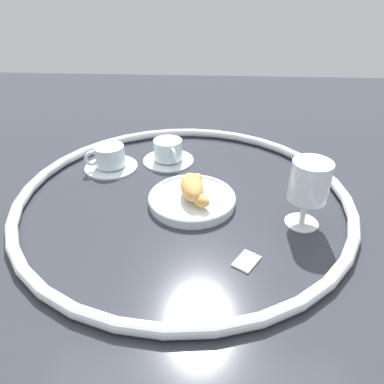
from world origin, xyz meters
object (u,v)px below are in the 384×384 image
at_px(sugar_packet, 247,260).
at_px(croissant_large, 193,187).
at_px(coffee_cup_far, 168,153).
at_px(juice_glass_left, 309,184).
at_px(coffee_cup_near, 110,159).
at_px(pastry_plate, 192,199).

bearing_deg(sugar_packet, croissant_large, -117.19).
relative_size(croissant_large, sugar_packet, 2.70).
distance_m(croissant_large, sugar_packet, 0.21).
xyz_separation_m(croissant_large, coffee_cup_far, (-0.20, -0.08, -0.01)).
relative_size(croissant_large, coffee_cup_far, 0.99).
bearing_deg(coffee_cup_far, juice_glass_left, 49.46).
xyz_separation_m(coffee_cup_near, sugar_packet, (0.34, 0.33, -0.02)).
height_order(croissant_large, sugar_packet, croissant_large).
bearing_deg(coffee_cup_far, sugar_packet, 25.62).
distance_m(coffee_cup_far, juice_glass_left, 0.40).
height_order(coffee_cup_near, coffee_cup_far, same).
bearing_deg(coffee_cup_near, juice_glass_left, 64.55).
bearing_deg(croissant_large, coffee_cup_far, -158.57).
distance_m(croissant_large, juice_glass_left, 0.24).
height_order(pastry_plate, sugar_packet, pastry_plate).
bearing_deg(croissant_large, juice_glass_left, 75.17).
height_order(pastry_plate, coffee_cup_far, coffee_cup_far).
distance_m(coffee_cup_far, sugar_packet, 0.42).
relative_size(pastry_plate, juice_glass_left, 1.37).
bearing_deg(croissant_large, coffee_cup_near, -124.49).
relative_size(pastry_plate, coffee_cup_near, 1.41).
relative_size(juice_glass_left, sugar_packet, 2.80).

